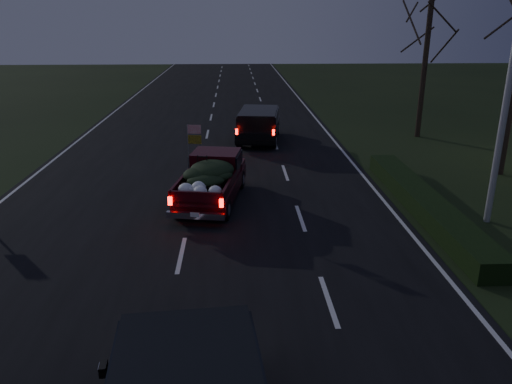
{
  "coord_description": "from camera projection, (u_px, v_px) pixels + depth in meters",
  "views": [
    {
      "loc": [
        1.5,
        -12.35,
        6.12
      ],
      "look_at": [
        2.11,
        1.44,
        1.3
      ],
      "focal_mm": 35.0,
      "sensor_mm": 36.0,
      "label": 1
    }
  ],
  "objects": [
    {
      "name": "road_asphalt",
      "position": [
        181.0,
        255.0,
        13.61
      ],
      "size": [
        14.0,
        120.0,
        0.02
      ],
      "primitive_type": "cube",
      "color": "black",
      "rests_on": "ground"
    },
    {
      "name": "bare_tree_far",
      "position": [
        428.0,
        37.0,
        25.57
      ],
      "size": [
        3.6,
        3.6,
        7.0
      ],
      "color": "black",
      "rests_on": "ground"
    },
    {
      "name": "pickup_truck",
      "position": [
        212.0,
        176.0,
        17.38
      ],
      "size": [
        2.48,
        4.83,
        2.42
      ],
      "rotation": [
        0.0,
        0.0,
        -0.17
      ],
      "color": "#39070F",
      "rests_on": "ground"
    },
    {
      "name": "ground",
      "position": [
        181.0,
        255.0,
        13.61
      ],
      "size": [
        120.0,
        120.0,
        0.0
      ],
      "primitive_type": "plane",
      "color": "black",
      "rests_on": "ground"
    },
    {
      "name": "lead_suv",
      "position": [
        259.0,
        122.0,
        25.87
      ],
      "size": [
        2.55,
        4.92,
        1.35
      ],
      "rotation": [
        0.0,
        0.0,
        -0.13
      ],
      "color": "black",
      "rests_on": "ground"
    },
    {
      "name": "hedge_row",
      "position": [
        424.0,
        202.0,
        16.67
      ],
      "size": [
        1.0,
        10.0,
        0.6
      ],
      "primitive_type": "cube",
      "color": "black",
      "rests_on": "ground"
    }
  ]
}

